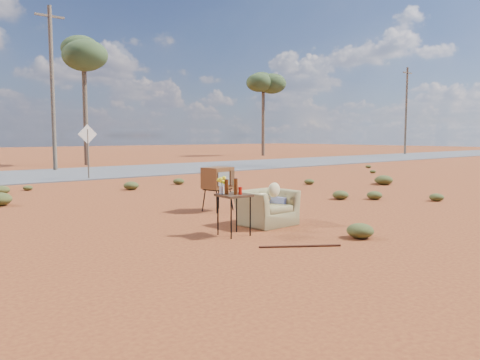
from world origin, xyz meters
TOP-DOWN VIEW (x-y plane):
  - ground at (0.00, 0.00)m, footprint 140.00×140.00m
  - highway at (0.00, 15.00)m, footprint 140.00×7.00m
  - armchair at (0.50, 0.43)m, footprint 1.23×0.81m
  - tv_unit at (0.71, 2.37)m, footprint 0.72×0.62m
  - side_table at (-0.72, 0.08)m, footprint 0.54×0.54m
  - rusty_bar at (-0.44, -1.29)m, footprint 1.10×0.76m
  - road_sign at (1.50, 12.00)m, footprint 0.78×0.06m
  - eucalyptus_center at (5.00, 21.00)m, footprint 3.20×3.20m
  - eucalyptus_right at (22.00, 24.00)m, footprint 3.20×3.20m
  - utility_pole_center at (2.00, 17.50)m, footprint 1.40×0.20m
  - utility_pole_east at (34.00, 17.50)m, footprint 1.40×0.20m
  - scrub_patch at (-0.82, 4.41)m, footprint 17.49×8.07m

SIDE VIEW (x-z plane):
  - ground at x=0.00m, z-range 0.00..0.00m
  - rusty_bar at x=-0.44m, z-range 0.00..0.03m
  - highway at x=0.00m, z-range 0.00..0.04m
  - scrub_patch at x=-0.82m, z-range -0.03..0.30m
  - armchair at x=0.50m, z-range -0.03..0.88m
  - side_table at x=-0.72m, z-range 0.24..1.26m
  - tv_unit at x=0.71m, z-range 0.25..1.26m
  - road_sign at x=1.50m, z-range 0.41..2.60m
  - utility_pole_center at x=2.00m, z-range 0.15..8.15m
  - utility_pole_east at x=34.00m, z-range 0.15..8.15m
  - eucalyptus_right at x=22.00m, z-range 2.39..9.49m
  - eucalyptus_center at x=5.00m, z-range 2.63..10.23m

